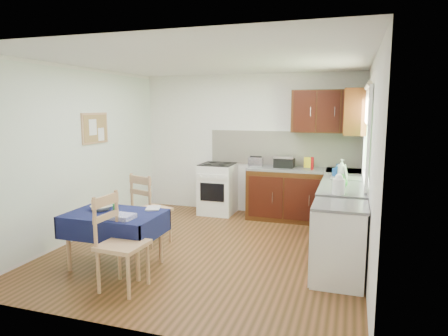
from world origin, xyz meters
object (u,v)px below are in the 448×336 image
(chair_near, at_px, (118,239))
(dining_table, at_px, (115,221))
(toaster, at_px, (256,162))
(sandwich_press, at_px, (284,162))
(chair_far, at_px, (149,207))
(kettle, at_px, (339,185))
(dish_rack, at_px, (346,177))

(chair_near, bearing_deg, dining_table, 39.32)
(dining_table, distance_m, toaster, 2.91)
(toaster, distance_m, sandwich_press, 0.49)
(dining_table, relative_size, chair_far, 1.10)
(toaster, bearing_deg, chair_near, -78.03)
(sandwich_press, bearing_deg, kettle, -52.88)
(dining_table, xyz_separation_m, toaster, (1.09, 2.67, 0.42))
(chair_far, bearing_deg, dining_table, 109.84)
(chair_near, relative_size, toaster, 4.19)
(chair_near, relative_size, dish_rack, 2.39)
(chair_near, bearing_deg, chair_far, 18.50)
(dish_rack, relative_size, kettle, 1.74)
(chair_near, bearing_deg, dish_rack, -40.22)
(chair_far, xyz_separation_m, dish_rack, (2.61, 1.03, 0.39))
(dining_table, bearing_deg, sandwich_press, 63.69)
(dining_table, height_order, kettle, kettle)
(dining_table, xyz_separation_m, dish_rack, (2.60, 1.89, 0.36))
(dish_rack, bearing_deg, kettle, -99.52)
(toaster, relative_size, kettle, 0.99)
(chair_far, height_order, kettle, kettle)
(sandwich_press, bearing_deg, dish_rack, -29.43)
(toaster, xyz_separation_m, sandwich_press, (0.48, 0.09, 0.01))
(dish_rack, distance_m, kettle, 1.07)
(dish_rack, height_order, kettle, kettle)
(dining_table, xyz_separation_m, chair_near, (0.36, -0.49, -0.03))
(chair_far, bearing_deg, toaster, -102.38)
(dish_rack, bearing_deg, chair_near, -139.12)
(sandwich_press, relative_size, kettle, 1.35)
(toaster, relative_size, dish_rack, 0.57)
(toaster, bearing_deg, chair_far, -96.48)
(dining_table, relative_size, chair_near, 1.09)
(dining_table, distance_m, chair_far, 0.86)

